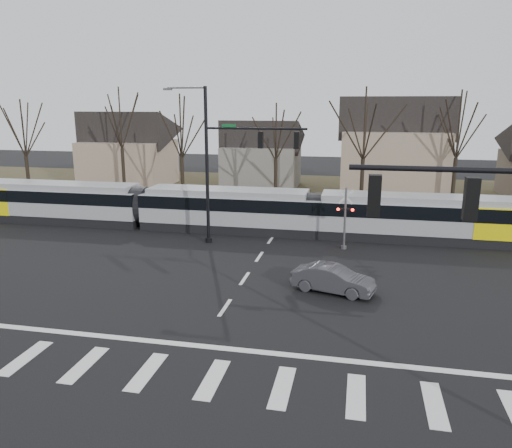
# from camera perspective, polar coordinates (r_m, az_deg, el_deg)

# --- Properties ---
(ground) EXTENTS (140.00, 140.00, 0.00)m
(ground) POSITION_cam_1_polar(r_m,az_deg,el_deg) (21.53, -5.00, -11.56)
(ground) COLOR black
(grass_verge) EXTENTS (140.00, 28.00, 0.01)m
(grass_verge) POSITION_cam_1_polar(r_m,az_deg,el_deg) (51.76, 5.21, 3.41)
(grass_verge) COLOR #38331E
(grass_verge) RESTS_ON ground
(crosswalk) EXTENTS (27.00, 2.60, 0.01)m
(crosswalk) POSITION_cam_1_polar(r_m,az_deg,el_deg) (18.18, -8.77, -16.73)
(crosswalk) COLOR silver
(crosswalk) RESTS_ON ground
(stop_line) EXTENTS (28.00, 0.35, 0.01)m
(stop_line) POSITION_cam_1_polar(r_m,az_deg,el_deg) (19.99, -6.52, -13.67)
(stop_line) COLOR silver
(stop_line) RESTS_ON ground
(lane_dashes) EXTENTS (0.18, 30.00, 0.01)m
(lane_dashes) POSITION_cam_1_polar(r_m,az_deg,el_deg) (36.26, 2.26, -0.97)
(lane_dashes) COLOR silver
(lane_dashes) RESTS_ON ground
(rail_pair) EXTENTS (90.00, 1.52, 0.06)m
(rail_pair) POSITION_cam_1_polar(r_m,az_deg,el_deg) (36.07, 2.21, -1.01)
(rail_pair) COLOR #59595E
(rail_pair) RESTS_ON ground
(tram) EXTENTS (40.70, 3.02, 3.09)m
(tram) POSITION_cam_1_polar(r_m,az_deg,el_deg) (36.67, -3.54, 1.87)
(tram) COLOR gray
(tram) RESTS_ON ground
(sedan) EXTENTS (3.47, 4.80, 1.35)m
(sedan) POSITION_cam_1_polar(r_m,az_deg,el_deg) (25.13, 8.80, -6.23)
(sedan) COLOR #3F3F44
(sedan) RESTS_ON ground
(signal_pole_far) EXTENTS (9.28, 0.44, 10.20)m
(signal_pole_far) POSITION_cam_1_polar(r_m,az_deg,el_deg) (32.36, -2.94, 7.51)
(signal_pole_far) COLOR black
(signal_pole_far) RESTS_ON ground
(rail_crossing_signal) EXTENTS (1.08, 0.36, 4.00)m
(rail_crossing_signal) POSITION_cam_1_polar(r_m,az_deg,el_deg) (32.25, 10.12, 0.41)
(rail_crossing_signal) COLOR #59595B
(rail_crossing_signal) RESTS_ON ground
(tree_row) EXTENTS (59.20, 7.20, 10.00)m
(tree_row) POSITION_cam_1_polar(r_m,az_deg,el_deg) (44.97, 7.00, 8.25)
(tree_row) COLOR black
(tree_row) RESTS_ON ground
(house_a) EXTENTS (9.72, 8.64, 8.60)m
(house_a) POSITION_cam_1_polar(r_m,az_deg,el_deg) (58.77, -14.43, 8.65)
(house_a) COLOR gray
(house_a) RESTS_ON ground
(house_b) EXTENTS (8.64, 7.56, 7.65)m
(house_b) POSITION_cam_1_polar(r_m,az_deg,el_deg) (55.91, 0.64, 8.33)
(house_b) COLOR slate
(house_b) RESTS_ON ground
(house_c) EXTENTS (10.80, 8.64, 10.10)m
(house_c) POSITION_cam_1_polar(r_m,az_deg,el_deg) (51.87, 15.51, 8.83)
(house_c) COLOR gray
(house_c) RESTS_ON ground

